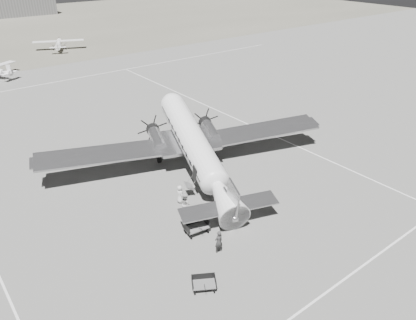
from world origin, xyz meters
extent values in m
plane|color=slate|center=(0.00, 0.00, 0.00)|extent=(260.00, 260.00, 0.00)
cube|color=silver|center=(0.00, -14.00, 0.01)|extent=(60.00, 0.15, 0.01)
cube|color=silver|center=(12.00, 0.00, 0.01)|extent=(0.15, 80.00, 0.01)
cube|color=silver|center=(0.00, 40.00, 0.01)|extent=(90.00, 0.15, 0.01)
imported|color=#2F2F2F|center=(-5.30, -7.00, 0.87)|extent=(0.65, 0.43, 1.74)
imported|color=#A8A8A6|center=(-4.44, -1.82, 0.90)|extent=(0.87, 1.01, 1.81)
imported|color=beige|center=(-3.92, -0.23, 0.79)|extent=(0.57, 0.81, 1.57)
camera|label=1|loc=(-19.34, -23.97, 18.77)|focal=35.00mm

